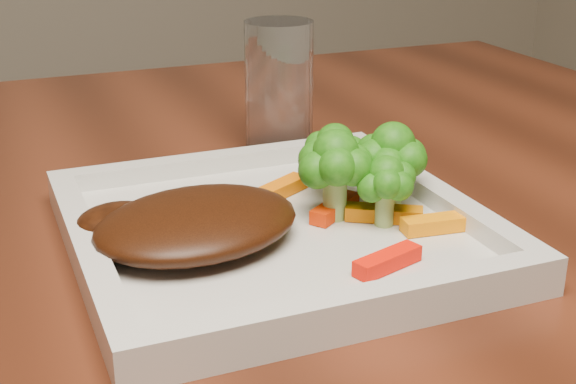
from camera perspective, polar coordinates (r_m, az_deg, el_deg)
name	(u,v)px	position (r m, az deg, el deg)	size (l,w,h in m)	color
plate	(275,236)	(0.55, -0.96, -3.13)	(0.27, 0.27, 0.01)	silver
steak	(197,223)	(0.52, -6.49, -2.20)	(0.14, 0.11, 0.03)	#381708
broccoli_0	(335,152)	(0.59, 3.35, 2.82)	(0.05, 0.05, 0.07)	#2F6811
broccoli_1	(392,165)	(0.58, 7.40, 1.91)	(0.06, 0.06, 0.06)	#276310
broccoli_2	(386,185)	(0.55, 6.96, 0.52)	(0.05, 0.05, 0.06)	#266E12
broccoli_3	(335,177)	(0.55, 3.38, 1.09)	(0.06, 0.06, 0.06)	#256410
carrot_0	(388,261)	(0.50, 7.09, -4.87)	(0.05, 0.01, 0.01)	#FC1304
carrot_1	(441,223)	(0.55, 10.86, -2.19)	(0.06, 0.01, 0.01)	orange
carrot_4	(280,189)	(0.60, -0.61, 0.19)	(0.05, 0.01, 0.01)	orange
carrot_5	(384,214)	(0.56, 6.84, -1.54)	(0.05, 0.01, 0.01)	#D26A03
carrot_6	(335,208)	(0.57, 3.36, -1.14)	(0.05, 0.01, 0.01)	red
drinking_glass	(279,89)	(0.72, -0.64, 7.35)	(0.06, 0.06, 0.12)	silver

